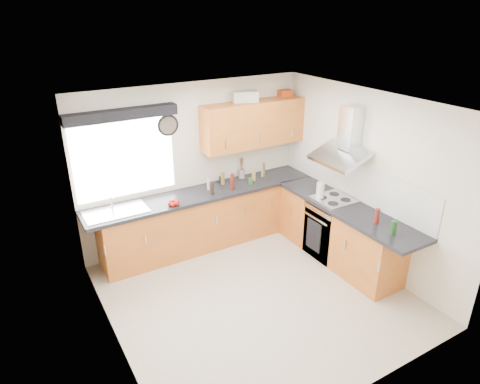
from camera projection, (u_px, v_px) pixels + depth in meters
ground_plane at (256, 295)px, 5.62m from camera, size 3.60×3.60×0.00m
ceiling at (260, 106)px, 4.61m from camera, size 3.60×3.60×0.02m
wall_back at (194, 165)px, 6.53m from camera, size 3.60×0.02×2.50m
wall_front at (370, 289)px, 3.70m from camera, size 3.60×0.02×2.50m
wall_left at (107, 250)px, 4.28m from camera, size 0.02×3.60×2.50m
wall_right at (367, 181)px, 5.95m from camera, size 0.02×3.60×2.50m
window at (125, 158)px, 5.92m from camera, size 1.40×0.02×1.10m
window_blind at (122, 114)px, 5.59m from camera, size 1.50×0.18×0.14m
splashback at (350, 178)px, 6.21m from camera, size 0.01×3.00×0.54m
base_cab_back at (199, 221)px, 6.59m from camera, size 3.00×0.58×0.86m
base_cab_corner at (283, 200)px, 7.33m from camera, size 0.60×0.60×0.86m
base_cab_right at (338, 233)px, 6.27m from camera, size 0.58×2.10×0.86m
worktop_back at (204, 193)px, 6.45m from camera, size 3.60×0.62×0.05m
worktop_right at (348, 209)px, 5.96m from camera, size 0.62×2.42×0.05m
sink at (116, 209)px, 5.80m from camera, size 0.84×0.46×0.10m
oven at (331, 229)px, 6.38m from camera, size 0.56×0.58×0.85m
hob_plate at (334, 199)px, 6.18m from camera, size 0.52×0.52×0.01m
extractor_hood at (345, 141)px, 5.88m from camera, size 0.52×0.78×0.66m
upper_cabinets at (254, 124)px, 6.61m from camera, size 1.70×0.35×0.70m
washing_machine at (149, 235)px, 6.24m from camera, size 0.58×0.56×0.83m
wall_clock at (168, 125)px, 6.07m from camera, size 0.31×0.04×0.31m
casserole at (244, 96)px, 6.47m from camera, size 0.45×0.38×0.16m
storage_box at (285, 93)px, 6.83m from camera, size 0.23×0.20×0.10m
utensil_pot at (242, 174)px, 6.93m from camera, size 0.13×0.13×0.14m
kitchen_roll at (320, 191)px, 6.17m from camera, size 0.13×0.13×0.25m
tomato_cluster at (173, 203)px, 6.00m from camera, size 0.19×0.19×0.07m
jar_0 at (221, 180)px, 6.76m from camera, size 0.06×0.06×0.10m
jar_1 at (254, 176)px, 6.82m from camera, size 0.06×0.06×0.16m
jar_2 at (231, 179)px, 6.70m from camera, size 0.04×0.04×0.17m
jar_3 at (263, 172)px, 6.99m from camera, size 0.05×0.05×0.13m
jar_4 at (208, 184)px, 6.48m from camera, size 0.04×0.04×0.18m
jar_5 at (223, 178)px, 6.67m from camera, size 0.06×0.06×0.20m
jar_6 at (251, 181)px, 6.70m from camera, size 0.07×0.07×0.09m
jar_7 at (264, 170)px, 6.96m from camera, size 0.04×0.04×0.24m
jar_8 at (212, 188)px, 6.32m from camera, size 0.06×0.06×0.20m
jar_9 at (232, 182)px, 6.46m from camera, size 0.06×0.06×0.26m
bottle_0 at (394, 227)px, 5.24m from camera, size 0.06×0.06×0.17m
bottle_1 at (393, 228)px, 5.22m from camera, size 0.06×0.06×0.18m
bottle_2 at (377, 216)px, 5.48m from camera, size 0.07×0.07×0.20m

